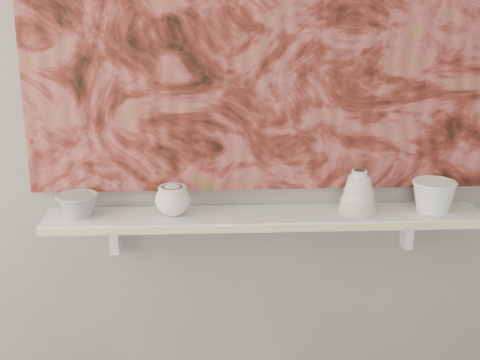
{
  "coord_description": "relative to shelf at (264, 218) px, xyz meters",
  "views": [
    {
      "loc": [
        -0.17,
        -0.5,
        1.66
      ],
      "look_at": [
        -0.08,
        1.49,
        1.05
      ],
      "focal_mm": 50.0,
      "sensor_mm": 36.0,
      "label": 1
    }
  ],
  "objects": [
    {
      "name": "wall_back",
      "position": [
        0.0,
        0.09,
        0.44
      ],
      "size": [
        3.6,
        0.0,
        3.6
      ],
      "primitive_type": "plane",
      "rotation": [
        1.57,
        0.0,
        0.0
      ],
      "color": "slate",
      "rests_on": "floor"
    },
    {
      "name": "shelf",
      "position": [
        0.0,
        0.0,
        0.0
      ],
      "size": [
        1.4,
        0.18,
        0.03
      ],
      "primitive_type": "cube",
      "color": "white",
      "rests_on": "wall_back"
    },
    {
      "name": "shelf_stripe",
      "position": [
        0.0,
        -0.09,
        0.0
      ],
      "size": [
        1.4,
        0.01,
        0.02
      ],
      "primitive_type": "cube",
      "color": "beige",
      "rests_on": "shelf"
    },
    {
      "name": "bracket_left",
      "position": [
        -0.49,
        0.06,
        -0.07
      ],
      "size": [
        0.03,
        0.06,
        0.12
      ],
      "primitive_type": "cube",
      "color": "white",
      "rests_on": "wall_back"
    },
    {
      "name": "bracket_right",
      "position": [
        0.49,
        0.06,
        -0.07
      ],
      "size": [
        0.03,
        0.06,
        0.12
      ],
      "primitive_type": "cube",
      "color": "white",
      "rests_on": "wall_back"
    },
    {
      "name": "painting",
      "position": [
        0.0,
        0.08,
        0.62
      ],
      "size": [
        1.5,
        0.02,
        1.1
      ],
      "primitive_type": "cube",
      "color": "maroon",
      "rests_on": "wall_back"
    },
    {
      "name": "house_motif",
      "position": [
        0.45,
        0.07,
        0.32
      ],
      "size": [
        0.09,
        0.0,
        0.08
      ],
      "primitive_type": "cube",
      "color": "black",
      "rests_on": "painting"
    },
    {
      "name": "bowl_grey",
      "position": [
        -0.59,
        0.0,
        0.05
      ],
      "size": [
        0.17,
        0.17,
        0.08
      ],
      "primitive_type": null,
      "rotation": [
        0.0,
        0.0,
        0.29
      ],
      "color": "gray",
      "rests_on": "shelf"
    },
    {
      "name": "cup_cream",
      "position": [
        -0.29,
        0.0,
        0.07
      ],
      "size": [
        0.15,
        0.15,
        0.1
      ],
      "primitive_type": null,
      "rotation": [
        0.0,
        0.0,
        -0.42
      ],
      "color": "silver",
      "rests_on": "shelf"
    },
    {
      "name": "bell_vessel",
      "position": [
        0.3,
        0.0,
        0.09
      ],
      "size": [
        0.17,
        0.17,
        0.14
      ],
      "primitive_type": null,
      "rotation": [
        0.0,
        0.0,
        -0.42
      ],
      "color": "beige",
      "rests_on": "shelf"
    },
    {
      "name": "bowl_white",
      "position": [
        0.55,
        0.0,
        0.07
      ],
      "size": [
        0.18,
        0.18,
        0.1
      ],
      "primitive_type": null,
      "rotation": [
        0.0,
        0.0,
        0.36
      ],
      "color": "white",
      "rests_on": "shelf"
    }
  ]
}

